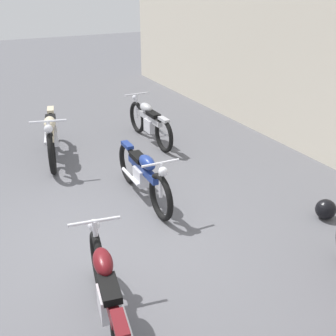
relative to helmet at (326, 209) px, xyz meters
The scene contains 6 objects.
ground_plane 3.10m from the helmet, 106.12° to the right, with size 40.00×40.00×0.00m, color #56565B.
helmet is the anchor object (origin of this frame).
motorcycle_silver 4.07m from the helmet, 166.18° to the right, with size 1.97×0.55×0.88m.
motorcycle_blue 2.71m from the helmet, 128.90° to the right, with size 1.99×0.55×0.89m.
motorcycle_maroon 3.52m from the helmet, 81.02° to the right, with size 1.95×0.58×0.88m.
motorcycle_cream 4.96m from the helmet, 143.02° to the right, with size 2.15×0.76×0.98m.
Camera 1 is at (4.47, -1.38, 3.21)m, focal length 44.81 mm.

